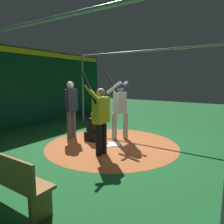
# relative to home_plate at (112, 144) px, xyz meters

# --- Properties ---
(ground_plane) EXTENTS (25.42, 25.42, 0.00)m
(ground_plane) POSITION_rel_home_plate_xyz_m (0.00, 0.00, -0.01)
(ground_plane) COLOR #195B28
(dirt_circle) EXTENTS (3.75, 3.75, 0.01)m
(dirt_circle) POSITION_rel_home_plate_xyz_m (0.00, 0.00, -0.01)
(dirt_circle) COLOR #B76033
(dirt_circle) RESTS_ON ground
(home_plate) EXTENTS (0.59, 0.59, 0.01)m
(home_plate) POSITION_rel_home_plate_xyz_m (0.00, 0.00, 0.00)
(home_plate) COLOR white
(home_plate) RESTS_ON dirt_circle
(batter) EXTENTS (0.68, 0.49, 2.12)m
(batter) POSITION_rel_home_plate_xyz_m (-0.11, 0.60, 1.07)
(batter) COLOR #B3B3B7
(batter) RESTS_ON ground
(catcher) EXTENTS (0.58, 0.40, 0.92)m
(catcher) POSITION_rel_home_plate_xyz_m (-0.68, 0.06, 0.35)
(catcher) COLOR black
(catcher) RESTS_ON ground
(umpire) EXTENTS (0.22, 0.49, 1.79)m
(umpire) POSITION_rel_home_plate_xyz_m (-1.48, -0.10, 1.00)
(umpire) COLOR #4C4C51
(umpire) RESTS_ON ground
(visitor) EXTENTS (0.55, 0.50, 2.02)m
(visitor) POSITION_rel_home_plate_xyz_m (0.19, -0.80, 0.94)
(visitor) COLOR black
(visitor) RESTS_ON ground
(back_wall) EXTENTS (0.22, 9.42, 3.06)m
(back_wall) POSITION_rel_home_plate_xyz_m (-4.15, 0.00, 1.53)
(back_wall) COLOR #0C3D26
(back_wall) RESTS_ON ground
(cage_frame) EXTENTS (6.12, 4.60, 2.90)m
(cage_frame) POSITION_rel_home_plate_xyz_m (0.00, 0.00, 2.06)
(cage_frame) COLOR gray
(cage_frame) RESTS_ON ground
(bench) EXTENTS (1.86, 0.36, 0.85)m
(bench) POSITION_rel_home_plate_xyz_m (0.15, -3.27, 0.44)
(bench) COLOR olive
(bench) RESTS_ON ground
(baseball_0) EXTENTS (0.07, 0.07, 0.07)m
(baseball_0) POSITION_rel_home_plate_xyz_m (0.57, 0.29, 0.03)
(baseball_0) COLOR white
(baseball_0) RESTS_ON dirt_circle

